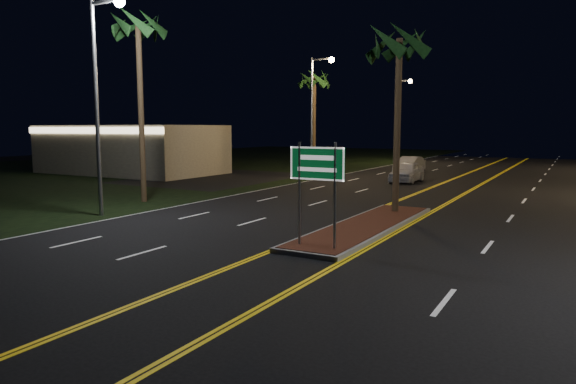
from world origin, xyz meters
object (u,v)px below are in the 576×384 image
Objects in this scene: streetlight_left_near at (102,82)px; streetlight_left_mid at (316,103)px; palm_median at (399,44)px; median_island at (366,226)px; car_far at (410,163)px; palm_left_far at (314,80)px; car_near at (407,170)px; highway_sign at (317,173)px; streetlight_left_far at (398,111)px; palm_left_near at (138,28)px; commercial_building at (131,149)px.

streetlight_left_near and streetlight_left_mid have the same top height.
palm_median is (10.61, -13.50, 1.62)m from streetlight_left_mid.
median_island is 2.12× the size of car_far.
streetlight_left_near is (-10.61, -3.00, 5.57)m from median_island.
palm_left_far is (-2.19, 24.00, 2.09)m from streetlight_left_near.
car_near reaches higher than median_island.
highway_sign is 0.36× the size of streetlight_left_far.
palm_left_near reaches higher than streetlight_left_mid.
streetlight_left_far is at bearing 106.00° from median_island.
car_near is at bearing 104.72° from palm_median.
streetlight_left_far is at bearing 107.58° from palm_median.
streetlight_left_mid reaches higher than car_near.
highway_sign reaches higher than median_island.
highway_sign reaches higher than car_near.
car_far is at bearing 102.80° from median_island.
commercial_building is at bearing -122.65° from streetlight_left_far.
median_island is 3.20× the size of highway_sign.
streetlight_left_near is 24.19m from palm_left_far.
commercial_building is 28.18m from palm_median.
highway_sign is at bearing -63.41° from streetlight_left_mid.
palm_left_near reaches higher than streetlight_left_far.
streetlight_left_near is 1.08× the size of palm_median.
streetlight_left_mid is (-10.61, 17.00, 5.57)m from median_island.
streetlight_left_near reaches higher than car_far.
palm_left_far is at bearing 31.25° from commercial_building.
palm_left_near is at bearing -89.14° from palm_left_far.
commercial_building is 1.53× the size of palm_left_near.
palm_left_near reaches higher than highway_sign.
highway_sign is 14.92m from palm_left_near.
median_island is 25.30m from car_far.
highway_sign is 28.77m from palm_left_far.
car_near is (-3.62, 21.48, -1.56)m from highway_sign.
palm_median is at bearing 90.00° from median_island.
highway_sign is 11.17m from streetlight_left_near.
car_near is (-3.62, 13.77, -6.43)m from palm_median.
median_island is 25.76m from palm_left_far.
car_far is (5.01, -12.34, -4.85)m from streetlight_left_far.
median_island is at bearing -4.57° from palm_left_near.
streetlight_left_far reaches higher than palm_left_far.
streetlight_left_far is 16.28m from palm_left_far.
commercial_building reaches higher than car_far.
median_island is at bearing -79.24° from car_near.
car_near is at bearing 70.97° from streetlight_left_near.
streetlight_left_far is 21.47m from car_near.
streetlight_left_near reaches higher than commercial_building.
car_near is (6.99, 0.27, -4.81)m from streetlight_left_mid.
streetlight_left_near reaches higher than palm_median.
streetlight_left_near is 28.53m from car_far.
palm_median reaches higher than car_far.
commercial_building is 1.81× the size of palm_median.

